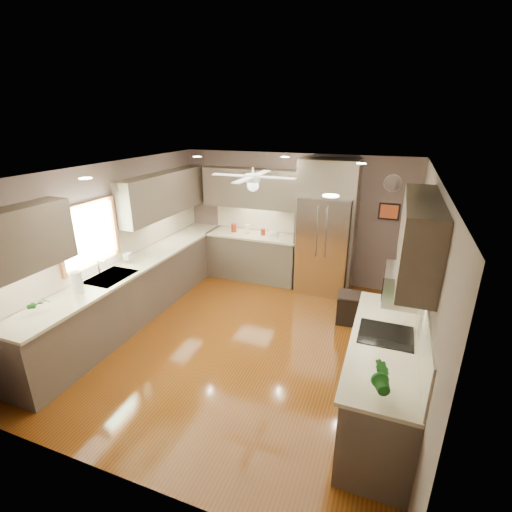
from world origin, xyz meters
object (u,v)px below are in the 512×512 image
Objects in this scene: canister_a at (234,228)px; potted_plant_left at (39,303)px; canister_c at (247,229)px; potted_plant_right at (381,377)px; stool at (350,308)px; paper_towel at (77,282)px; refrigerator at (325,230)px; microwave at (404,285)px; bowl at (273,236)px; canister_d at (263,232)px; soap_bottle at (128,256)px.

potted_plant_left reaches higher than canister_a.
potted_plant_left is (-1.08, -3.87, 0.04)m from canister_c.
stool is (-0.53, 2.78, -0.87)m from potted_plant_right.
paper_towel reaches higher than canister_c.
stool is (0.67, -1.04, -0.95)m from refrigerator.
bowl is at bearing 130.57° from microwave.
bowl is at bearing 179.46° from refrigerator.
bowl is at bearing 62.70° from paper_towel.
canister_d is at bearing 178.00° from refrigerator.
canister_d reaches higher than stool.
canister_a is 2.85m from stool.
refrigerator is at bearing 122.64° from stool.
potted_plant_right is (2.76, -3.88, 0.08)m from canister_c.
canister_d is 0.63× the size of bowl.
canister_d is 0.23× the size of microwave.
refrigerator is at bearing 37.07° from soap_bottle.
refrigerator reaches higher than canister_a.
canister_d is at bearing -0.14° from canister_a.
potted_plant_left is (0.11, -1.73, 0.03)m from soap_bottle.
canister_d is 3.56m from paper_towel.
stool is (3.31, 2.77, -0.83)m from potted_plant_left.
refrigerator is 3.03m from microwave.
refrigerator is at bearing -0.54° from bowl.
potted_plant_right is 0.14× the size of refrigerator.
canister_a is 0.35× the size of stool.
microwave is (0.13, 1.11, 0.37)m from potted_plant_right.
soap_bottle is 4.32m from potted_plant_right.
bowl is (1.65, 3.82, -0.11)m from potted_plant_left.
soap_bottle is 0.09× the size of refrigerator.
potted_plant_right reaches higher than canister_a.
potted_plant_left is 4.16m from bowl.
bowl is at bearing 66.71° from potted_plant_left.
stool is at bearing 100.80° from potted_plant_right.
canister_d is 4.11m from potted_plant_left.
paper_towel reaches higher than soap_bottle.
canister_c is at bearing 60.89° from soap_bottle.
potted_plant_right is (2.43, -3.86, 0.11)m from canister_d.
canister_c is 2.45m from soap_bottle.
soap_bottle is 1.14m from paper_towel.
potted_plant_right is at bearing -60.16° from bowl.
microwave reaches higher than soap_bottle.
potted_plant_right is 4.42m from bowl.
paper_towel is at bearing -129.65° from refrigerator.
potted_plant_left reaches higher than soap_bottle.
stool is at bearing 111.58° from microwave.
microwave is 4.04m from paper_towel.
refrigerator is at bearing -2.00° from canister_d.
soap_bottle is 0.38× the size of microwave.
paper_towel is (-1.43, -3.26, 0.08)m from canister_d.
stool is at bearing -32.19° from bowl.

